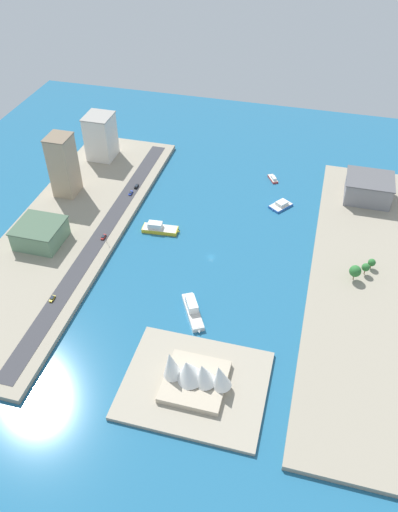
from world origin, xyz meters
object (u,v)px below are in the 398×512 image
ferry_white_commuter (193,310)px  tugboat_red (273,178)px  ferry_yellow_fast (159,228)px  opera_landmark (194,374)px  warehouse_low_gray (368,188)px  hatchback_blue (131,193)px  hotel_broad_white (101,136)px  terminal_long_green (40,233)px  taxi_yellow_cab (52,298)px  catamaran_blue (281,205)px  traffic_light_waterfront (106,237)px  suv_black (136,186)px  apartment_midrise_tan (63,165)px  pickup_red (103,237)px

ferry_white_commuter → tugboat_red: bearing=-98.7°
ferry_yellow_fast → opera_landmark: (-51.90, 106.42, 6.66)m
warehouse_low_gray → hatchback_blue: size_ratio=6.19×
hotel_broad_white → hatchback_blue: (-38.32, 42.93, -15.70)m
terminal_long_green → ferry_white_commuter: bearing=163.3°
terminal_long_green → taxi_yellow_cab: (-29.05, 43.37, -5.53)m
tugboat_red → opera_landmark: bearing=87.2°
catamaran_blue → hatchback_blue: size_ratio=3.46×
traffic_light_waterfront → ferry_yellow_fast: bearing=-138.3°
suv_black → ferry_yellow_fast: bearing=126.9°
terminal_long_green → hatchback_blue: terminal_long_green is taller
tugboat_red → terminal_long_green: bearing=41.3°
catamaran_blue → apartment_midrise_tan: 147.60m
warehouse_low_gray → opera_landmark: size_ratio=0.94×
traffic_light_waterfront → hotel_broad_white: bearing=-66.0°
tugboat_red → traffic_light_waterfront: size_ratio=1.81×
ferry_white_commuter → warehouse_low_gray: warehouse_low_gray is taller
apartment_midrise_tan → traffic_light_waterfront: 67.13m
terminal_long_green → traffic_light_waterfront: terminal_long_green is taller
warehouse_low_gray → apartment_midrise_tan: 204.28m
hotel_broad_white → traffic_light_waterfront: size_ratio=5.10×
ferry_yellow_fast → catamaran_blue: bearing=-146.9°
ferry_yellow_fast → ferry_white_commuter: ferry_white_commuter is taller
catamaran_blue → apartment_midrise_tan: bearing=9.7°
hatchback_blue → ferry_yellow_fast: bearing=134.9°
suv_black → opera_landmark: 166.98m
traffic_light_waterfront → opera_landmark: bearing=133.0°
apartment_midrise_tan → traffic_light_waterfront: bearing=136.4°
warehouse_low_gray → terminal_long_green: 214.63m
apartment_midrise_tan → hotel_broad_white: size_ratio=1.28×
ferry_white_commuter → hatchback_blue: size_ratio=5.31×
warehouse_low_gray → traffic_light_waterfront: size_ratio=4.77×
apartment_midrise_tan → suv_black: size_ratio=8.31×
tugboat_red → ferry_yellow_fast: bearing=52.1°
opera_landmark → hatchback_blue: bearing=-59.0°
tugboat_red → opera_landmark: (8.87, 184.55, 7.61)m
opera_landmark → hotel_broad_white: bearing=-56.1°
ferry_yellow_fast → pickup_red: ferry_yellow_fast is taller
ferry_white_commuter → opera_landmark: (-12.73, 43.57, 6.13)m
hatchback_blue → taxi_yellow_cab: size_ratio=1.05×
catamaran_blue → opera_landmark: (19.03, 152.70, 7.45)m
ferry_yellow_fast → hotel_broad_white: (68.85, -73.59, 17.45)m
terminal_long_green → hatchback_blue: 71.31m
catamaran_blue → apartment_midrise_tan: (143.76, 24.45, 22.80)m
ferry_yellow_fast → hotel_broad_white: size_ratio=0.74×
ferry_yellow_fast → apartment_midrise_tan: 79.16m
ferry_yellow_fast → ferry_white_commuter: 74.06m
catamaran_blue → warehouse_low_gray: size_ratio=0.56×
hatchback_blue → suv_black: bearing=-96.7°
warehouse_low_gray → pickup_red: size_ratio=6.15×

